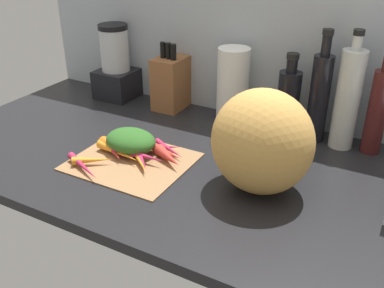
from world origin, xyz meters
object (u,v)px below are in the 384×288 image
Objects in this scene: blender_appliance at (116,67)px; cutting_board at (132,161)px; carrot_11 at (141,160)px; bottle_1 at (319,96)px; carrot_1 at (169,149)px; carrot_5 at (114,148)px; carrot_9 at (83,166)px; bottle_0 at (288,101)px; carrot_7 at (166,152)px; paper_towel_roll at (233,86)px; carrot_0 at (140,160)px; bottle_2 at (348,99)px; bottle_3 at (378,109)px; carrot_4 at (113,150)px; winter_squash at (262,142)px; carrot_6 at (138,155)px; carrot_2 at (169,157)px; carrot_3 at (93,160)px; carrot_8 at (118,152)px; knife_block at (171,82)px.

cutting_board is at bearing -48.75° from blender_appliance.
carrot_11 is 0.29× the size of bottle_1.
blender_appliance is (-42.36, 31.13, 10.26)cm from carrot_1.
cutting_board is 11.62cm from carrot_1.
carrot_5 reaches higher than carrot_1.
bottle_0 reaches higher than carrot_9.
carrot_7 is 35.23cm from paper_towel_roll.
carrot_0 is 0.38× the size of bottle_2.
paper_towel_roll is 45.36cm from bottle_3.
carrot_9 is 0.60× the size of bottle_0.
carrot_4 is at bearing -148.78° from bottle_3.
cutting_board is at bearing -172.77° from winter_squash.
carrot_6 reaches higher than carrot_4.
carrot_6 is at bearing -134.99° from carrot_7.
carrot_0 is 1.34× the size of carrot_11.
carrot_2 is at bearing -95.44° from paper_towel_roll.
carrot_6 is at bearing -106.85° from paper_towel_roll.
bottle_3 is at bearing 30.98° from carrot_5.
carrot_6 reaches higher than carrot_9.
carrot_6 reaches higher than cutting_board.
carrot_5 is 0.35× the size of bottle_1.
carrot_3 reaches higher than cutting_board.
paper_towel_roll is (21.80, 46.67, 10.87)cm from carrot_3.
blender_appliance is at bearing 133.30° from carrot_6.
carrot_6 is at bearing -46.70° from blender_appliance.
winter_squash reaches higher than carrot_3.
carrot_3 is at bearing -139.61° from cutting_board.
winter_squash is 37.15cm from bottle_2.
carrot_0 reaches higher than carrot_3.
blender_appliance reaches higher than carrot_8.
knife_block is 0.95× the size of paper_towel_roll.
winter_squash is 0.78× the size of bottle_1.
carrot_3 is 7.31cm from carrot_4.
winter_squash reaches higher than carrot_6.
carrot_1 is 10.32cm from carrot_11.
carrot_0 is 35.79cm from winter_squash.
carrot_9 is 52.12cm from knife_block.
carrot_7 is 8.12cm from carrot_11.
carrot_6 is 57.21cm from bottle_1.
carrot_4 is 41.37cm from knife_block.
carrot_11 is 44.50cm from knife_block.
carrot_2 is at bearing -178.19° from winter_squash.
winter_squash reaches higher than carrot_4.
bottle_2 is (46.35, 39.96, 13.34)cm from carrot_11.
carrot_9 is at bearing -127.43° from carrot_1.
carrot_1 is 37.10cm from knife_block.
carrot_2 is 1.07× the size of carrot_11.
paper_towel_roll is at bearing 79.65° from carrot_7.
winter_squash is 0.76× the size of bottle_2.
carrot_5 is 55.94cm from bottle_0.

